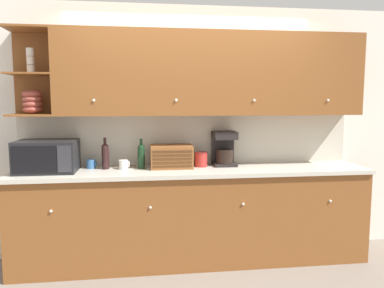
{
  "coord_description": "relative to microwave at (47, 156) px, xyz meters",
  "views": [
    {
      "loc": [
        -0.49,
        -3.92,
        1.62
      ],
      "look_at": [
        0.0,
        -0.2,
        1.19
      ],
      "focal_mm": 35.0,
      "sensor_mm": 36.0,
      "label": 1
    }
  ],
  "objects": [
    {
      "name": "ground_plane",
      "position": [
        1.39,
        0.27,
        -1.1
      ],
      "size": [
        24.0,
        24.0,
        0.0
      ],
      "primitive_type": "plane",
      "color": "slate"
    },
    {
      "name": "wall_back",
      "position": [
        1.39,
        0.3,
        0.2
      ],
      "size": [
        5.88,
        0.06,
        2.6
      ],
      "color": "white",
      "rests_on": "ground_plane"
    },
    {
      "name": "counter_unit",
      "position": [
        1.39,
        -0.02,
        -0.63
      ],
      "size": [
        3.5,
        0.61,
        0.95
      ],
      "color": "brown",
      "rests_on": "ground_plane"
    },
    {
      "name": "backsplash_panel",
      "position": [
        1.39,
        0.27,
        0.11
      ],
      "size": [
        3.48,
        0.01,
        0.53
      ],
      "color": "beige",
      "rests_on": "counter_unit"
    },
    {
      "name": "upper_cabinets",
      "position": [
        1.56,
        0.1,
        0.78
      ],
      "size": [
        3.48,
        0.37,
        0.82
      ],
      "color": "brown",
      "rests_on": "backsplash_panel"
    },
    {
      "name": "microwave",
      "position": [
        0.0,
        0.0,
        0.0
      ],
      "size": [
        0.55,
        0.4,
        0.3
      ],
      "color": "black",
      "rests_on": "counter_unit"
    },
    {
      "name": "mug",
      "position": [
        0.39,
        0.13,
        -0.11
      ],
      "size": [
        0.1,
        0.08,
        0.09
      ],
      "color": "#38669E",
      "rests_on": "counter_unit"
    },
    {
      "name": "second_wine_bottle",
      "position": [
        0.53,
        0.08,
        -0.01
      ],
      "size": [
        0.07,
        0.07,
        0.31
      ],
      "color": "black",
      "rests_on": "counter_unit"
    },
    {
      "name": "mug_blue_second",
      "position": [
        0.71,
        0.05,
        -0.11
      ],
      "size": [
        0.11,
        0.09,
        0.09
      ],
      "color": "silver",
      "rests_on": "counter_unit"
    },
    {
      "name": "wine_bottle",
      "position": [
        0.88,
        0.07,
        -0.02
      ],
      "size": [
        0.07,
        0.07,
        0.3
      ],
      "color": "#19381E",
      "rests_on": "counter_unit"
    },
    {
      "name": "bread_box",
      "position": [
        1.19,
        0.08,
        -0.04
      ],
      "size": [
        0.42,
        0.31,
        0.23
      ],
      "color": "brown",
      "rests_on": "counter_unit"
    },
    {
      "name": "storage_canister",
      "position": [
        1.49,
        0.1,
        -0.08
      ],
      "size": [
        0.13,
        0.13,
        0.15
      ],
      "color": "#B22D28",
      "rests_on": "counter_unit"
    },
    {
      "name": "coffee_maker",
      "position": [
        1.74,
        0.14,
        0.03
      ],
      "size": [
        0.23,
        0.23,
        0.36
      ],
      "color": "black",
      "rests_on": "counter_unit"
    }
  ]
}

